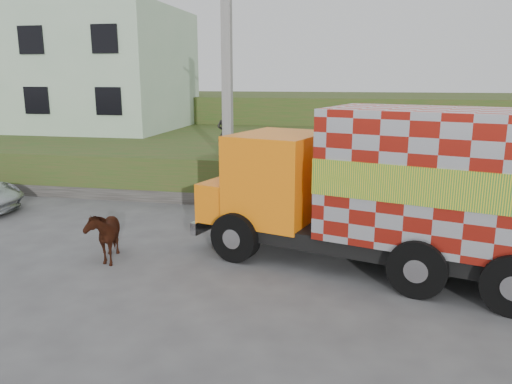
% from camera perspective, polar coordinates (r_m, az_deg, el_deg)
% --- Properties ---
extents(ground, '(120.00, 120.00, 0.00)m').
position_cam_1_polar(ground, '(12.41, -4.06, -6.46)').
color(ground, '#474749').
rests_on(ground, ground).
extents(embankment, '(40.00, 12.00, 1.50)m').
position_cam_1_polar(embankment, '(21.76, 3.03, 4.07)').
color(embankment, '#2B541C').
rests_on(embankment, ground).
extents(embankment_far, '(40.00, 12.00, 3.00)m').
position_cam_1_polar(embankment_far, '(33.51, 6.18, 8.46)').
color(embankment_far, '#2B541C').
rests_on(embankment_far, ground).
extents(retaining_strip, '(16.00, 0.50, 0.40)m').
position_cam_1_polar(retaining_strip, '(16.77, -6.79, -0.62)').
color(retaining_strip, '#595651').
rests_on(retaining_strip, ground).
extents(building, '(10.00, 8.00, 6.00)m').
position_cam_1_polar(building, '(28.11, -19.24, 13.08)').
color(building, '#B3CCAE').
rests_on(building, embankment).
extents(utility_pole, '(1.20, 0.30, 8.00)m').
position_cam_1_polar(utility_pole, '(16.40, -3.31, 12.81)').
color(utility_pole, gray).
rests_on(utility_pole, ground).
extents(cargo_truck, '(8.26, 4.62, 3.52)m').
position_cam_1_polar(cargo_truck, '(11.04, 15.24, 0.42)').
color(cargo_truck, black).
rests_on(cargo_truck, ground).
extents(cow, '(1.14, 1.60, 1.23)m').
position_cam_1_polar(cow, '(12.01, -16.99, -4.59)').
color(cow, '#32160C').
rests_on(cow, ground).
extents(pedestrian, '(0.57, 0.39, 1.52)m').
position_cam_1_polar(pedestrian, '(17.02, -3.52, 6.70)').
color(pedestrian, '#2E2C29').
rests_on(pedestrian, embankment).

